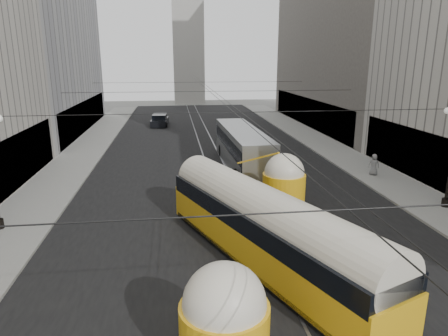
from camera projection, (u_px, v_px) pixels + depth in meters
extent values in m
cube|color=black|center=(212.00, 158.00, 36.30)|extent=(20.00, 85.00, 0.02)
cube|color=gray|center=(84.00, 152.00, 38.16)|extent=(4.00, 72.00, 0.15)
cube|color=gray|center=(325.00, 145.00, 41.10)|extent=(4.00, 72.00, 0.15)
cube|color=gray|center=(204.00, 158.00, 36.21)|extent=(0.12, 85.00, 0.04)
cube|color=gray|center=(220.00, 157.00, 36.39)|extent=(0.12, 85.00, 0.04)
cube|color=black|center=(10.00, 166.00, 25.92)|extent=(0.10, 18.00, 3.60)
cube|color=#999999|center=(21.00, 10.00, 44.97)|extent=(12.00, 28.00, 28.00)
cube|color=black|center=(86.00, 115.00, 48.88)|extent=(0.10, 25.20, 3.60)
cube|color=black|center=(430.00, 160.00, 27.45)|extent=(0.10, 18.00, 3.60)
cube|color=black|center=(307.00, 112.00, 52.32)|extent=(0.10, 28.80, 3.60)
cube|color=#B2AFA8|center=(188.00, 41.00, 78.56)|extent=(6.00, 6.00, 24.00)
cylinder|color=black|center=(445.00, 202.00, 23.87)|extent=(0.44, 0.44, 0.50)
sphere|color=white|center=(447.00, 111.00, 22.32)|extent=(0.36, 0.36, 0.36)
cylinder|color=black|center=(360.00, 209.00, 7.45)|extent=(25.00, 0.03, 0.03)
cylinder|color=black|center=(239.00, 112.00, 20.84)|extent=(25.00, 0.03, 0.03)
cylinder|color=black|center=(212.00, 91.00, 34.23)|extent=(25.00, 0.03, 0.03)
cylinder|color=black|center=(201.00, 82.00, 47.63)|extent=(25.00, 0.03, 0.03)
cylinder|color=black|center=(208.00, 90.00, 38.11)|extent=(0.03, 72.00, 0.03)
cylinder|color=black|center=(212.00, 90.00, 38.16)|extent=(0.03, 72.00, 0.03)
cube|color=yellow|center=(264.00, 242.00, 17.38)|extent=(7.52, 13.47, 1.64)
cube|color=black|center=(264.00, 258.00, 17.58)|extent=(7.36, 13.10, 0.29)
cube|color=black|center=(265.00, 219.00, 17.10)|extent=(7.46, 13.29, 0.82)
cylinder|color=silver|center=(265.00, 212.00, 17.02)|extent=(7.17, 13.17, 2.23)
sphere|color=silver|center=(224.00, 304.00, 10.84)|extent=(2.32, 2.32, 2.32)
cylinder|color=yellow|center=(284.00, 192.00, 23.56)|extent=(2.52, 2.52, 2.23)
sphere|color=silver|center=(284.00, 173.00, 23.25)|extent=(2.32, 2.32, 2.32)
cube|color=#989B9D|center=(243.00, 148.00, 32.74)|extent=(2.96, 12.52, 3.11)
cube|color=black|center=(243.00, 142.00, 32.60)|extent=(2.97, 12.08, 1.14)
cube|color=black|center=(258.00, 163.00, 26.74)|extent=(2.39, 0.17, 1.45)
cylinder|color=black|center=(235.00, 176.00, 28.88)|extent=(0.30, 1.04, 1.04)
cylinder|color=black|center=(270.00, 175.00, 29.20)|extent=(0.30, 1.04, 1.04)
cylinder|color=black|center=(221.00, 150.00, 36.85)|extent=(0.30, 1.04, 1.04)
cylinder|color=black|center=(248.00, 150.00, 37.17)|extent=(0.30, 1.04, 1.04)
cube|color=#BBBBBB|center=(233.00, 130.00, 47.66)|extent=(3.24, 4.47, 0.73)
cube|color=black|center=(233.00, 126.00, 47.52)|extent=(2.29, 2.69, 0.69)
cylinder|color=black|center=(228.00, 134.00, 46.26)|extent=(0.22, 0.59, 0.59)
cylinder|color=black|center=(241.00, 133.00, 46.45)|extent=(0.22, 0.59, 0.59)
cylinder|color=black|center=(225.00, 130.00, 48.95)|extent=(0.22, 0.59, 0.59)
cylinder|color=black|center=(237.00, 129.00, 49.14)|extent=(0.22, 0.59, 0.59)
cube|color=black|center=(160.00, 122.00, 53.55)|extent=(2.34, 4.98, 0.86)
cube|color=black|center=(160.00, 117.00, 53.39)|extent=(1.94, 2.79, 0.81)
cylinder|color=black|center=(153.00, 125.00, 51.91)|extent=(0.22, 0.69, 0.69)
cylinder|color=black|center=(166.00, 125.00, 52.13)|extent=(0.22, 0.69, 0.69)
cylinder|color=black|center=(154.00, 121.00, 55.06)|extent=(0.22, 0.69, 0.69)
cylinder|color=black|center=(167.00, 121.00, 55.28)|extent=(0.22, 0.69, 0.69)
imported|color=gray|center=(374.00, 165.00, 30.24)|extent=(0.89, 0.69, 1.61)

